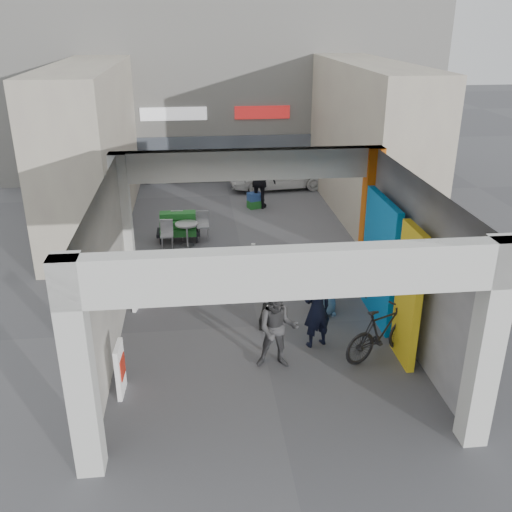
{
  "coord_description": "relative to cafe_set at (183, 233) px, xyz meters",
  "views": [
    {
      "loc": [
        -1.26,
        -10.96,
        6.35
      ],
      "look_at": [
        0.05,
        1.0,
        1.27
      ],
      "focal_mm": 40.0,
      "sensor_mm": 36.0,
      "label": 1
    }
  ],
  "objects": [
    {
      "name": "plaza_bldg_left",
      "position": [
        -2.81,
        2.26,
        2.19
      ],
      "size": [
        2.0,
        9.0,
        5.0
      ],
      "primitive_type": "cube",
      "color": "#BFB89F",
      "rests_on": "ground"
    },
    {
      "name": "man_back_turned",
      "position": [
        1.87,
        -6.81,
        0.52
      ],
      "size": [
        0.88,
        0.72,
        1.66
      ],
      "primitive_type": "imported",
      "rotation": [
        0.0,
        0.0,
        -0.12
      ],
      "color": "#3C3C3E",
      "rests_on": "ground"
    },
    {
      "name": "cafe_set",
      "position": [
        0.0,
        0.0,
        0.0
      ],
      "size": [
        1.44,
        1.16,
        0.87
      ],
      "rotation": [
        0.0,
        0.0,
        -0.35
      ],
      "color": "#B0AFB5",
      "rests_on": "ground"
    },
    {
      "name": "produce_stand",
      "position": [
        -0.15,
        0.21,
        0.03
      ],
      "size": [
        1.3,
        0.7,
        0.85
      ],
      "rotation": [
        0.0,
        0.0,
        -0.09
      ],
      "color": "black",
      "rests_on": "ground"
    },
    {
      "name": "border_collie",
      "position": [
        1.84,
        -5.38,
        -0.03
      ],
      "size": [
        0.26,
        0.51,
        0.71
      ],
      "rotation": [
        0.0,
        0.0,
        -0.29
      ],
      "color": "black",
      "rests_on": "ground"
    },
    {
      "name": "crate_stack",
      "position": [
        2.49,
        3.15,
        -0.03
      ],
      "size": [
        0.54,
        0.48,
        0.56
      ],
      "rotation": [
        0.0,
        0.0,
        0.35
      ],
      "color": "#1B6027",
      "rests_on": "ground"
    },
    {
      "name": "man_crates",
      "position": [
        2.69,
        3.13,
        0.66
      ],
      "size": [
        1.23,
        0.88,
        1.94
      ],
      "primitive_type": "imported",
      "rotation": [
        0.0,
        0.0,
        2.74
      ],
      "color": "black",
      "rests_on": "ground"
    },
    {
      "name": "far_building",
      "position": [
        1.69,
        8.75,
        3.68
      ],
      "size": [
        18.0,
        4.08,
        8.0
      ],
      "color": "silver",
      "rests_on": "ground"
    },
    {
      "name": "bicycle_rear",
      "position": [
        3.99,
        -6.7,
        0.24
      ],
      "size": [
        1.87,
        1.25,
        1.1
      ],
      "primitive_type": "imported",
      "rotation": [
        0.0,
        0.0,
        2.01
      ],
      "color": "black",
      "rests_on": "ground"
    },
    {
      "name": "arcade_canopy",
      "position": [
        2.23,
        -6.06,
        1.99
      ],
      "size": [
        6.4,
        6.45,
        6.4
      ],
      "color": "silver",
      "rests_on": "ground"
    },
    {
      "name": "bicycle_front",
      "position": [
        3.99,
        -4.43,
        0.21
      ],
      "size": [
        2.07,
        1.28,
        1.03
      ],
      "primitive_type": "imported",
      "rotation": [
        0.0,
        0.0,
        1.24
      ],
      "color": "black",
      "rests_on": "ground"
    },
    {
      "name": "bollard_left",
      "position": [
        0.08,
        -2.94,
        0.14
      ],
      "size": [
        0.09,
        0.09,
        0.89
      ],
      "primitive_type": "cylinder",
      "color": "#909398",
      "rests_on": "ground"
    },
    {
      "name": "bollard_center",
      "position": [
        1.83,
        -2.72,
        0.16
      ],
      "size": [
        0.09,
        0.09,
        0.94
      ],
      "primitive_type": "cylinder",
      "color": "#909398",
      "rests_on": "ground"
    },
    {
      "name": "white_van",
      "position": [
        3.7,
        5.56,
        0.35
      ],
      "size": [
        4.02,
        1.97,
        1.32
      ],
      "primitive_type": "imported",
      "rotation": [
        0.0,
        0.0,
        1.68
      ],
      "color": "white",
      "rests_on": "ground"
    },
    {
      "name": "advert_board_far",
      "position": [
        -1.06,
        -4.04,
        0.2
      ],
      "size": [
        0.19,
        0.56,
        1.0
      ],
      "rotation": [
        0.0,
        0.0,
        -0.2
      ],
      "color": "silver",
      "rests_on": "ground"
    },
    {
      "name": "man_with_dog",
      "position": [
        2.78,
        -6.14,
        0.53
      ],
      "size": [
        0.71,
        0.58,
        1.68
      ],
      "primitive_type": "imported",
      "rotation": [
        0.0,
        0.0,
        3.47
      ],
      "color": "black",
      "rests_on": "ground"
    },
    {
      "name": "ground",
      "position": [
        1.69,
        -5.24,
        -0.31
      ],
      "size": [
        90.0,
        90.0,
        0.0
      ],
      "primitive_type": "plane",
      "color": "#525257",
      "rests_on": "ground"
    },
    {
      "name": "advert_board_near",
      "position": [
        -1.06,
        -7.37,
        0.2
      ],
      "size": [
        0.13,
        0.55,
        1.0
      ],
      "rotation": [
        0.0,
        0.0,
        -0.06
      ],
      "color": "silver",
      "rests_on": "ground"
    },
    {
      "name": "bollard_right",
      "position": [
        3.34,
        -2.95,
        0.16
      ],
      "size": [
        0.09,
        0.09,
        0.94
      ],
      "primitive_type": "cylinder",
      "color": "#909398",
      "rests_on": "ground"
    },
    {
      "name": "man_elderly",
      "position": [
        3.26,
        -4.83,
        0.52
      ],
      "size": [
        0.91,
        0.7,
        1.65
      ],
      "primitive_type": "imported",
      "rotation": [
        0.0,
        0.0,
        0.24
      ],
      "color": "#51769D",
      "rests_on": "ground"
    },
    {
      "name": "plaza_bldg_right",
      "position": [
        6.19,
        2.26,
        2.19
      ],
      "size": [
        2.0,
        9.0,
        5.0
      ],
      "primitive_type": "cube",
      "color": "#BFB89F",
      "rests_on": "ground"
    }
  ]
}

